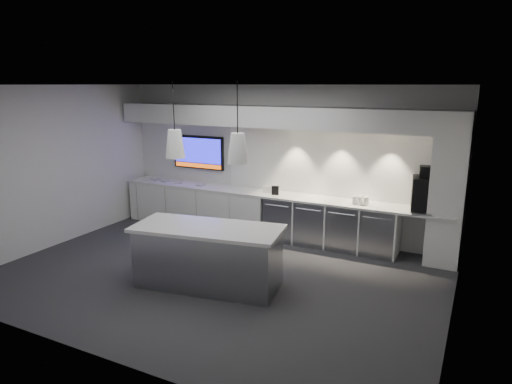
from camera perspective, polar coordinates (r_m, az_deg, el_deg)
The scene contains 28 objects.
floor at distance 7.50m, azimuth -5.14°, elevation -10.39°, with size 7.00×7.00×0.00m, color #333336.
ceiling at distance 6.86m, azimuth -5.67°, elevation 13.19°, with size 7.00×7.00×0.00m, color black.
wall_back at distance 9.20m, azimuth 2.89°, elevation 3.89°, with size 7.00×7.00×0.00m, color silver.
wall_front at distance 5.16m, azimuth -20.30°, elevation -4.55°, with size 7.00×7.00×0.00m, color silver.
wall_left at distance 9.34m, azimuth -23.95°, elevation 2.89°, with size 7.00×7.00×0.00m, color silver.
wall_right at distance 6.00m, azimuth 24.28°, elevation -2.45°, with size 7.00×7.00×0.00m, color silver.
back_counter at distance 9.04m, azimuth 2.01°, elevation -0.29°, with size 6.80×0.65×0.04m, color white.
left_base_cabinets at distance 9.98m, azimuth -7.18°, elevation -1.73°, with size 3.30×0.63×0.86m, color white.
fridge_unit_a at distance 9.06m, azimuth 3.42°, elevation -3.26°, with size 0.60×0.61×0.85m, color gray.
fridge_unit_b at distance 8.84m, azimuth 7.18°, elevation -3.76°, with size 0.60×0.61×0.85m, color gray.
fridge_unit_c at distance 8.66m, azimuth 11.12°, elevation -4.28°, with size 0.60×0.61×0.85m, color gray.
fridge_unit_d at distance 8.53m, azimuth 15.20°, elevation -4.79°, with size 0.60×0.61×0.85m, color gray.
backsplash at distance 8.77m, azimuth 10.04°, elevation 3.56°, with size 4.60×0.03×1.30m, color white.
soffit at distance 8.83m, azimuth 2.16°, elevation 9.38°, with size 6.90×0.60×0.40m, color white.
column at distance 8.20m, azimuth 22.87°, elevation 0.24°, with size 0.55×0.55×2.60m, color white.
wall_tv at distance 10.06m, azimuth -7.21°, elevation 4.96°, with size 1.25×0.07×0.72m.
island at distance 6.99m, azimuth -6.00°, elevation -7.99°, with size 2.35×1.31×0.94m.
bin at distance 7.92m, azimuth -12.02°, elevation -7.66°, with size 0.30×0.30×0.42m, color gray.
coffee_machine at distance 8.25m, azimuth 20.36°, elevation -0.06°, with size 0.49×0.65×0.77m.
sign_black at distance 8.88m, azimuth 2.42°, elevation 0.19°, with size 0.14×0.02×0.18m, color black.
sign_white at distance 9.02m, azimuth 1.42°, elevation 0.27°, with size 0.18×0.02×0.14m, color white.
cup_cluster at distance 8.39m, azimuth 12.94°, elevation -1.03°, with size 0.28×0.18×0.15m, color white, non-canonical shape.
tray_a at distance 10.53m, azimuth -12.54°, elevation 1.54°, with size 0.16×0.16×0.03m, color #B1B1B1.
tray_b at distance 10.31m, azimuth -11.24°, elevation 1.36°, with size 0.16×0.16×0.03m, color #B1B1B1.
tray_c at distance 10.10m, azimuth -9.60°, elevation 1.17°, with size 0.16×0.16×0.03m, color #B1B1B1.
tray_d at distance 9.80m, azimuth -6.91°, elevation 0.89°, with size 0.16×0.16×0.03m, color #B1B1B1.
pendant_left at distance 6.87m, azimuth -10.09°, elevation 5.97°, with size 0.29×0.29×1.12m.
pendant_right at distance 6.30m, azimuth -2.29°, elevation 5.51°, with size 0.29×0.29×1.12m.
Camera 1 is at (3.66, -5.81, 3.01)m, focal length 32.00 mm.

